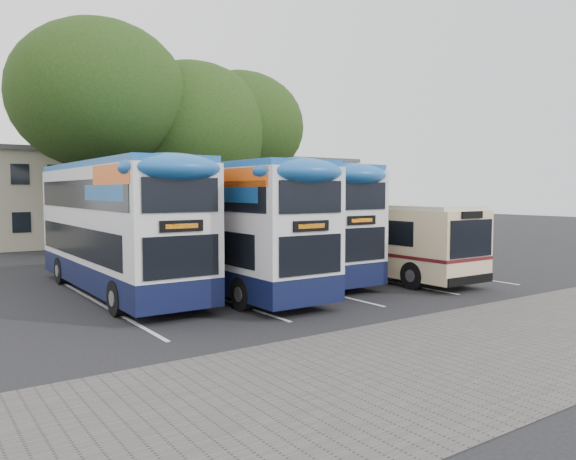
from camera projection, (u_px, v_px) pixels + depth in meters
The scene contains 12 objects.
ground at pixel (452, 292), 19.64m from camera, with size 120.00×120.00×0.00m, color black.
paving_strip at pixel (558, 329), 14.40m from camera, with size 40.00×6.00×0.01m, color #595654.
bay_lines at pixel (283, 283), 21.61m from camera, with size 14.12×11.00×0.01m.
depot_building at pixel (158, 196), 41.55m from camera, with size 32.40×8.40×6.20m.
lamp_post at pixel (278, 169), 39.07m from camera, with size 0.25×1.05×9.06m.
tree_left at pixel (99, 96), 29.34m from camera, with size 9.18×9.18×12.42m.
tree_mid at pixel (190, 130), 33.12m from camera, with size 9.42×9.42×11.11m.
tree_right at pixel (240, 127), 35.01m from camera, with size 8.05×8.05×10.95m.
bus_dd_left at pixel (116, 222), 19.28m from camera, with size 2.62×10.81×4.51m.
bus_dd_mid at pixel (220, 222), 19.92m from camera, with size 2.58×10.63×4.43m.
bus_dd_right at pixel (273, 218), 22.97m from camera, with size 2.58×10.63×4.43m.
bus_single at pixel (370, 235), 23.54m from camera, with size 2.55×10.03×2.99m.
Camera 1 is at (-15.79, -12.71, 3.54)m, focal length 35.00 mm.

